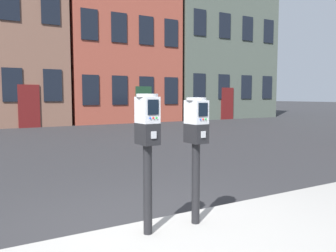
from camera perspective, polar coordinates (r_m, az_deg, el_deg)
ground_plane at (r=3.86m, az=-3.38°, el=-18.56°), size 160.00×160.00×0.00m
parking_meter_near_kerb at (r=3.40m, az=-3.47°, el=-2.07°), size 0.23×0.26×1.43m
parking_meter_twin_adjacent at (r=3.70m, az=4.74°, el=-1.91°), size 0.23×0.26×1.39m
townhouse_cream_stone at (r=22.74m, az=-9.14°, el=18.34°), size 6.58×6.06×13.58m
townhouse_grey_stucco at (r=26.53m, az=6.28°, el=14.48°), size 7.87×7.10×11.80m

